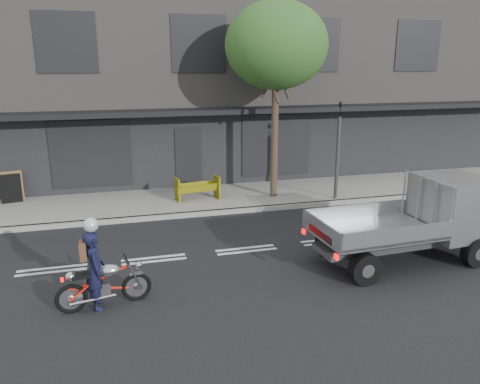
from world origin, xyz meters
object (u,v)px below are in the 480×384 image
object	(u,v)px
construction_barrier	(199,189)
traffic_light_pole	(337,156)
motorcycle	(104,283)
street_tree	(276,46)
flatbed_ute	(440,211)
rider	(95,270)
sandwich_board	(11,189)

from	to	relation	value
construction_barrier	traffic_light_pole	bearing A→B (deg)	-10.69
traffic_light_pole	motorcycle	distance (m)	9.53
street_tree	traffic_light_pole	size ratio (longest dim) A/B	1.93
motorcycle	flatbed_ute	size ratio (longest dim) A/B	0.41
rider	street_tree	bearing A→B (deg)	-51.72
street_tree	traffic_light_pole	world-z (taller)	street_tree
sandwich_board	construction_barrier	bearing A→B (deg)	-25.55
motorcycle	flatbed_ute	world-z (taller)	flatbed_ute
street_tree	construction_barrier	distance (m)	5.43
street_tree	motorcycle	xyz separation A→B (m)	(-5.75, -6.27, -4.77)
motorcycle	construction_barrier	distance (m)	7.01
traffic_light_pole	sandwich_board	xyz separation A→B (m)	(-10.83, 2.26, -0.98)
street_tree	construction_barrier	xyz separation A→B (m)	(-2.70, 0.04, -4.71)
sandwich_board	motorcycle	bearing A→B (deg)	-81.07
rider	construction_barrier	size ratio (longest dim) A/B	1.09
street_tree	flatbed_ute	distance (m)	7.49
sandwich_board	traffic_light_pole	bearing A→B (deg)	-24.73
construction_barrier	motorcycle	bearing A→B (deg)	-115.80
rider	construction_barrier	distance (m)	7.08
rider	construction_barrier	world-z (taller)	rider
street_tree	motorcycle	distance (m)	9.76
street_tree	rider	size ratio (longest dim) A/B	4.15
construction_barrier	rider	bearing A→B (deg)	-116.89
traffic_light_pole	sandwich_board	world-z (taller)	traffic_light_pole
rider	construction_barrier	xyz separation A→B (m)	(3.20, 6.31, -0.24)
street_tree	motorcycle	size ratio (longest dim) A/B	3.56
construction_barrier	sandwich_board	bearing A→B (deg)	167.40
motorcycle	sandwich_board	xyz separation A→B (m)	(-3.09, 7.68, 0.17)
rider	flatbed_ute	world-z (taller)	flatbed_ute
street_tree	sandwich_board	world-z (taller)	street_tree
flatbed_ute	rider	bearing A→B (deg)	-179.62
motorcycle	construction_barrier	world-z (taller)	construction_barrier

